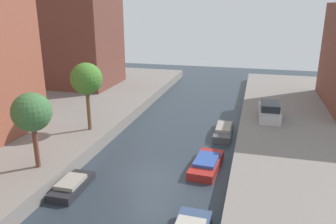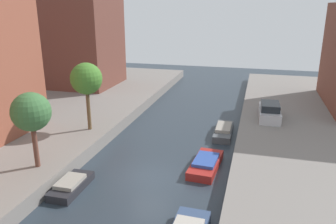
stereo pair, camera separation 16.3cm
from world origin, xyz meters
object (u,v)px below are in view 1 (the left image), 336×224
at_px(street_tree_3, 86,79).
at_px(moored_boat_right_4, 224,131).
at_px(moored_boat_right_3, 206,164).
at_px(parked_car, 269,111).
at_px(street_tree_2, 32,113).
at_px(moored_boat_left_2, 72,186).

distance_m(street_tree_3, moored_boat_right_4, 12.17).
bearing_deg(moored_boat_right_3, parked_car, 65.18).
xyz_separation_m(street_tree_2, street_tree_3, (0.00, 6.88, 0.60)).
bearing_deg(street_tree_3, moored_boat_right_4, 21.73).
relative_size(street_tree_2, moored_boat_right_4, 1.06).
xyz_separation_m(street_tree_2, moored_boat_right_3, (9.91, 4.42, -4.20)).
bearing_deg(moored_boat_left_2, moored_boat_right_3, 33.76).
distance_m(street_tree_3, moored_boat_right_3, 11.28).
height_order(parked_car, moored_boat_left_2, parked_car).
height_order(street_tree_2, moored_boat_right_4, street_tree_2).
xyz_separation_m(street_tree_3, moored_boat_right_4, (10.40, 4.14, -4.78)).
bearing_deg(parked_car, moored_boat_left_2, -129.56).
height_order(street_tree_3, parked_car, street_tree_3).
relative_size(moored_boat_left_2, moored_boat_right_4, 0.75).
xyz_separation_m(street_tree_3, moored_boat_right_3, (9.91, -2.46, -4.80)).
relative_size(parked_car, moored_boat_right_3, 1.02).
relative_size(street_tree_2, moored_boat_left_2, 1.41).
bearing_deg(street_tree_2, moored_boat_left_2, -11.16).
relative_size(parked_car, moored_boat_left_2, 1.32).
height_order(street_tree_3, moored_boat_right_3, street_tree_3).
bearing_deg(moored_boat_left_2, street_tree_3, 109.04).
bearing_deg(moored_boat_right_3, street_tree_3, 166.08).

